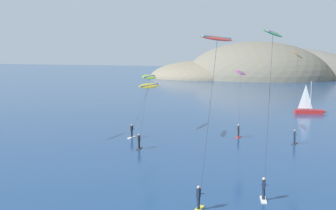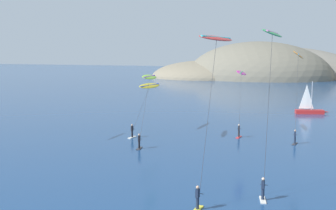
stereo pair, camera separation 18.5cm
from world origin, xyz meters
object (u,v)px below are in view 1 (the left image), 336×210
kitesurfer_lime (148,83)px  kitesurfer_yellow (148,89)px  sailboat_near (310,110)px  kitesurfer_green (272,46)px  kitesurfer_orange (298,60)px  kitesurfer_red (216,52)px  kitesurfer_magenta (241,77)px

kitesurfer_lime → kitesurfer_yellow: 7.06m
sailboat_near → kitesurfer_yellow: bearing=-126.6°
kitesurfer_yellow → kitesurfer_green: kitesurfer_green is taller
kitesurfer_orange → kitesurfer_red: bearing=-96.6°
kitesurfer_yellow → kitesurfer_green: (19.39, -19.31, 5.40)m
kitesurfer_orange → kitesurfer_magenta: kitesurfer_orange is taller
kitesurfer_lime → kitesurfer_green: bearing=-38.6°
kitesurfer_lime → kitesurfer_magenta: (8.97, 9.12, 0.37)m
kitesurfer_magenta → kitesurfer_green: size_ratio=0.68×
kitesurfer_yellow → kitesurfer_red: bearing=-54.4°
kitesurfer_orange → kitesurfer_green: 23.19m
kitesurfer_lime → kitesurfer_yellow: bearing=115.8°
kitesurfer_yellow → kitesurfer_magenta: 12.45m
kitesurfer_orange → kitesurfer_red: size_ratio=0.92×
kitesurfer_green → kitesurfer_orange: bearing=91.1°
sailboat_near → kitesurfer_magenta: (-7.23, -23.02, 6.81)m
kitesurfer_magenta → sailboat_near: bearing=72.6°
sailboat_near → kitesurfer_yellow: kitesurfer_yellow is taller
kitesurfer_magenta → kitesurfer_orange: bearing=7.9°
kitesurfer_orange → kitesurfer_green: bearing=-88.9°
sailboat_near → kitesurfer_green: bearing=-89.8°
sailboat_near → kitesurfer_lime: kitesurfer_lime is taller
sailboat_near → kitesurfer_orange: bearing=-90.7°
kitesurfer_lime → kitesurfer_magenta: size_ratio=0.96×
kitesurfer_magenta → kitesurfer_red: bearing=-81.1°
kitesurfer_red → kitesurfer_magenta: bearing=98.9°
kitesurfer_orange → kitesurfer_magenta: 7.39m
sailboat_near → kitesurfer_orange: 23.87m
sailboat_near → kitesurfer_orange: size_ratio=0.54×
kitesurfer_green → kitesurfer_red: bearing=-139.2°
kitesurfer_green → sailboat_near: bearing=90.2°
kitesurfer_lime → kitesurfer_red: 20.91m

